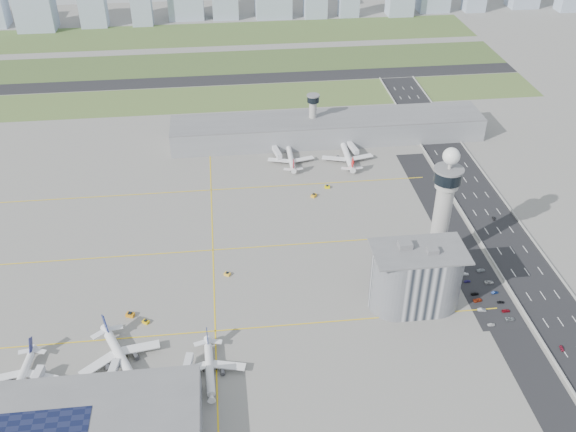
{
  "coord_description": "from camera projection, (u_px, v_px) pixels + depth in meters",
  "views": [
    {
      "loc": [
        -31.68,
        -239.54,
        201.16
      ],
      "look_at": [
        0.0,
        35.0,
        15.0
      ],
      "focal_mm": 40.0,
      "sensor_mm": 36.0,
      "label": 1
    }
  ],
  "objects": [
    {
      "name": "taxiway_line_h_0",
      "position": [
        215.0,
        331.0,
        284.23
      ],
      "size": [
        260.0,
        0.6,
        0.01
      ],
      "primitive_type": "cube",
      "color": "yellow",
      "rests_on": "ground"
    },
    {
      "name": "car_lot_1",
      "position": [
        482.0,
        310.0,
        294.78
      ],
      "size": [
        4.13,
        1.92,
        1.31
      ],
      "primitive_type": "imported",
      "rotation": [
        0.0,
        0.0,
        1.43
      ],
      "color": "#A2A6AA",
      "rests_on": "ground"
    },
    {
      "name": "car_lot_11",
      "position": [
        481.0,
        270.0,
        318.83
      ],
      "size": [
        4.56,
        2.36,
        1.26
      ],
      "primitive_type": "imported",
      "rotation": [
        0.0,
        0.0,
        1.71
      ],
      "color": "#9BA2A6",
      "rests_on": "ground"
    },
    {
      "name": "car_lot_9",
      "position": [
        495.0,
        292.0,
        304.96
      ],
      "size": [
        3.54,
        1.65,
        1.12
      ],
      "primitive_type": "imported",
      "rotation": [
        0.0,
        0.0,
        1.71
      ],
      "color": "#0C1E4E",
      "rests_on": "ground"
    },
    {
      "name": "grass_strip_0",
      "position": [
        234.0,
        98.0,
        496.21
      ],
      "size": [
        480.0,
        50.0,
        0.08
      ],
      "primitive_type": "cube",
      "color": "#475D2C",
      "rests_on": "ground"
    },
    {
      "name": "ground",
      "position": [
        296.0,
        281.0,
        312.76
      ],
      "size": [
        1000.0,
        1000.0,
        0.0
      ],
      "primitive_type": "plane",
      "color": "gray"
    },
    {
      "name": "taxiway_line_h_1",
      "position": [
        213.0,
        250.0,
        333.67
      ],
      "size": [
        260.0,
        0.6,
        0.01
      ],
      "primitive_type": "cube",
      "color": "yellow",
      "rests_on": "ground"
    },
    {
      "name": "car_lot_7",
      "position": [
        506.0,
        311.0,
        294.37
      ],
      "size": [
        3.98,
        1.7,
        1.14
      ],
      "primitive_type": "imported",
      "rotation": [
        0.0,
        0.0,
        1.6
      ],
      "color": "maroon",
      "rests_on": "ground"
    },
    {
      "name": "landside_road",
      "position": [
        481.0,
        281.0,
        313.05
      ],
      "size": [
        18.0,
        260.0,
        0.08
      ],
      "primitive_type": "cube",
      "color": "black",
      "rests_on": "ground"
    },
    {
      "name": "grass_strip_1",
      "position": [
        230.0,
        63.0,
        558.01
      ],
      "size": [
        480.0,
        60.0,
        0.08
      ],
      "primitive_type": "cube",
      "color": "#3E5628",
      "rests_on": "ground"
    },
    {
      "name": "skyline_bldg_6",
      "position": [
        141.0,
        2.0,
        634.69
      ],
      "size": [
        20.04,
        16.03,
        45.2
      ],
      "primitive_type": "cube",
      "color": "#9EADC1",
      "rests_on": "ground"
    },
    {
      "name": "car_lot_8",
      "position": [
        501.0,
        302.0,
        299.35
      ],
      "size": [
        3.36,
        1.51,
        1.12
      ],
      "primitive_type": "imported",
      "rotation": [
        0.0,
        0.0,
        1.51
      ],
      "color": "black",
      "rests_on": "ground"
    },
    {
      "name": "runway",
      "position": [
        232.0,
        80.0,
        526.69
      ],
      "size": [
        480.0,
        22.0,
        0.1
      ],
      "primitive_type": "cube",
      "color": "black",
      "rests_on": "ground"
    },
    {
      "name": "terminal_pier",
      "position": [
        327.0,
        128.0,
        434.08
      ],
      "size": [
        210.0,
        32.0,
        15.8
      ],
      "color": "gray",
      "rests_on": "ground"
    },
    {
      "name": "car_lot_6",
      "position": [
        510.0,
        319.0,
        289.83
      ],
      "size": [
        4.45,
        2.44,
        1.18
      ],
      "primitive_type": "imported",
      "rotation": [
        0.0,
        0.0,
        1.45
      ],
      "color": "gray",
      "rests_on": "ground"
    },
    {
      "name": "parking_lot",
      "position": [
        486.0,
        297.0,
        302.97
      ],
      "size": [
        20.0,
        44.0,
        0.1
      ],
      "primitive_type": "cube",
      "color": "black",
      "rests_on": "ground"
    },
    {
      "name": "car_lot_2",
      "position": [
        478.0,
        300.0,
        300.36
      ],
      "size": [
        4.71,
        2.77,
        1.23
      ],
      "primitive_type": "imported",
      "rotation": [
        0.0,
        0.0,
        1.74
      ],
      "color": "maroon",
      "rests_on": "ground"
    },
    {
      "name": "admin_building",
      "position": [
        416.0,
        278.0,
        291.02
      ],
      "size": [
        42.0,
        24.0,
        33.5
      ],
      "color": "#B2B2B7",
      "rests_on": "ground"
    },
    {
      "name": "airplane_far_b",
      "position": [
        348.0,
        153.0,
        410.64
      ],
      "size": [
        34.23,
        40.05,
        11.05
      ],
      "primitive_type": null,
      "rotation": [
        0.0,
        0.0,
        1.55
      ],
      "color": "white",
      "rests_on": "ground"
    },
    {
      "name": "car_lot_0",
      "position": [
        491.0,
        325.0,
        286.83
      ],
      "size": [
        3.4,
        1.45,
        1.15
      ],
      "primitive_type": "imported",
      "rotation": [
        0.0,
        0.0,
        1.54
      ],
      "color": "silver",
      "rests_on": "ground"
    },
    {
      "name": "airplane_near_c",
      "position": [
        209.0,
        366.0,
        260.74
      ],
      "size": [
        31.29,
        36.41,
        9.91
      ],
      "primitive_type": null,
      "rotation": [
        0.0,
        0.0,
        -1.54
      ],
      "color": "white",
      "rests_on": "ground"
    },
    {
      "name": "barrier_right",
      "position": [
        549.0,
        262.0,
        324.68
      ],
      "size": [
        0.6,
        500.0,
        1.2
      ],
      "primitive_type": "cube",
      "color": "#9E9E99",
      "rests_on": "ground"
    },
    {
      "name": "taxiway_line_h_2",
      "position": [
        211.0,
        190.0,
        383.1
      ],
      "size": [
        260.0,
        0.6,
        0.01
      ],
      "primitive_type": "cube",
      "color": "yellow",
      "rests_on": "ground"
    },
    {
      "name": "tug_3",
      "position": [
        227.0,
        274.0,
        316.18
      ],
      "size": [
        3.59,
        3.34,
        1.72
      ],
      "primitive_type": null,
      "rotation": [
        0.0,
        0.0,
        -2.16
      ],
      "color": "yellow",
      "rests_on": "ground"
    },
    {
      "name": "tug_1",
      "position": [
        130.0,
        314.0,
        291.63
      ],
      "size": [
        4.24,
        3.53,
        2.11
      ],
      "primitive_type": null,
      "rotation": [
        0.0,
        0.0,
        1.24
      ],
      "color": "orange",
      "rests_on": "ground"
    },
    {
      "name": "tug_5",
      "position": [
        327.0,
        187.0,
        384.72
      ],
      "size": [
        3.37,
        2.55,
        1.79
      ],
      "primitive_type": null,
      "rotation": [
        0.0,
        0.0,
        1.42
      ],
      "color": "#F0D500",
      "rests_on": "ground"
    },
    {
      "name": "barrier_left",
      "position": [
        495.0,
        265.0,
        322.02
      ],
      "size": [
        0.6,
        500.0,
        1.2
      ],
      "primitive_type": "cube",
      "color": "#9E9E99",
      "rests_on": "ground"
    },
    {
      "name": "car_lot_3",
      "position": [
        475.0,
        294.0,
        304.17
      ],
      "size": [
        3.98,
        1.87,
        1.12
      ],
      "primitive_type": "imported",
      "rotation": [
        0.0,
        0.0,
        1.65
      ],
      "color": "black",
      "rests_on": "ground"
    },
    {
      "name": "tug_0",
      "position": [
        121.0,
        357.0,
        270.08
      ],
      "size": [
        3.38,
        4.0,
        1.97
      ],
      "primitive_type": null,
      "rotation": [
        0.0,
        0.0,
        0.36
      ],
      "color": "gold",
      "rests_on": "ground"
    },
    {
      "name": "car_hw_0",
      "position": [
        562.0,
        348.0,
        274.75
      ],
      "size": [
        1.75,
        3.43,
        1.12
      ],
      "primitive_type": "imported",
      "rotation": [
        0.0,
        0.0,
        -0.14
      ],
      "color": "maroon",
      "rests_on": "ground"
    },
    {
      "name": "jet_bridge_far_0",
      "position": [
        274.0,
        149.0,
        420.11
      ],
      "size": [
        5.39,
        14.31,
        5.7
      ],
      "primitive_type": null,
      "rotation": [
        0.0,
        0.0,
        -1.4
      ],
      "color": "silver",
      "rests_on": "ground"
    },
    {
      "name": "jet_bridge_near_1",
      "position": [
        107.0,
        390.0,
        253.01
      ],
      "size": [
        5.39,
        14.31,
        5.7
      ],
      "primitive_type": null,
      "rotation": [
        0.0,
        0.0,
        1.4
      ],
      "color": "silver",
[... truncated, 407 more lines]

